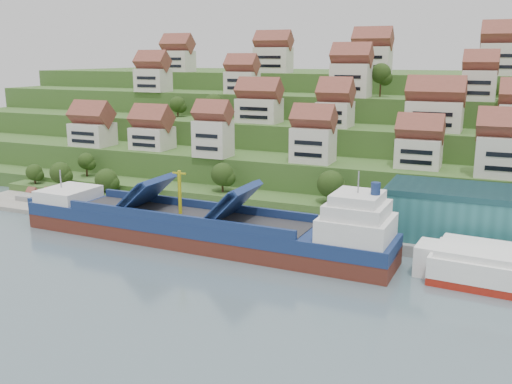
% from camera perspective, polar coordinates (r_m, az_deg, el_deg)
% --- Properties ---
extents(ground, '(300.00, 300.00, 0.00)m').
position_cam_1_polar(ground, '(110.64, -0.03, -5.88)').
color(ground, slate).
rests_on(ground, ground).
extents(quay, '(180.00, 14.00, 2.20)m').
position_cam_1_polar(quay, '(118.25, 11.88, -4.33)').
color(quay, gray).
rests_on(quay, ground).
extents(pebble_beach, '(45.00, 20.00, 1.00)m').
position_cam_1_polar(pebble_beach, '(151.18, -18.69, -1.09)').
color(pebble_beach, gray).
rests_on(pebble_beach, ground).
extents(hillside, '(260.00, 128.00, 31.00)m').
position_cam_1_polar(hillside, '(205.20, 11.68, 5.91)').
color(hillside, '#2D4C1E').
rests_on(hillside, ground).
extents(hillside_village, '(151.71, 65.04, 29.19)m').
position_cam_1_polar(hillside_village, '(160.42, 12.14, 8.79)').
color(hillside_village, silver).
rests_on(hillside_village, ground).
extents(hillside_trees, '(140.26, 62.30, 31.68)m').
position_cam_1_polar(hillside_trees, '(150.52, 2.70, 5.72)').
color(hillside_trees, '#274115').
rests_on(hillside_trees, ground).
extents(flagpole, '(1.28, 0.16, 8.00)m').
position_cam_1_polar(flagpole, '(112.30, 10.55, -2.14)').
color(flagpole, gray).
rests_on(flagpole, quay).
extents(beach_huts, '(14.40, 3.70, 2.20)m').
position_cam_1_polar(beach_huts, '(151.26, -19.61, -0.53)').
color(beach_huts, white).
rests_on(beach_huts, pebble_beach).
extents(cargo_ship, '(78.61, 14.27, 17.37)m').
position_cam_1_polar(cargo_ship, '(113.15, -4.87, -3.72)').
color(cargo_ship, '#55231A').
rests_on(cargo_ship, ground).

